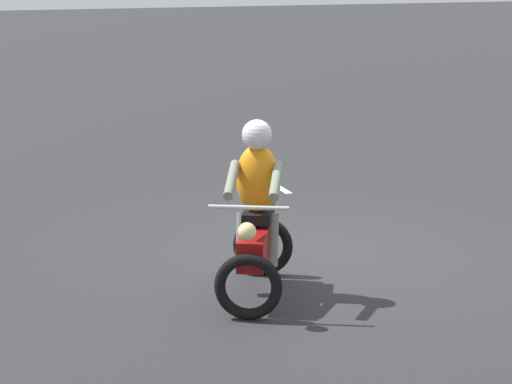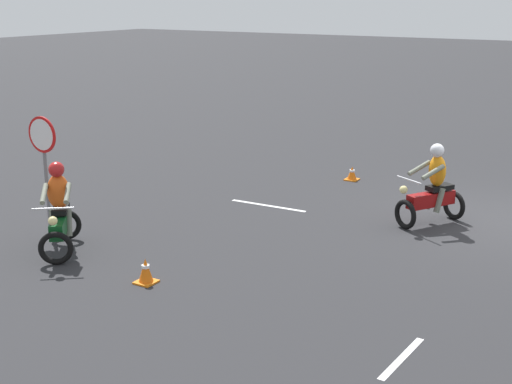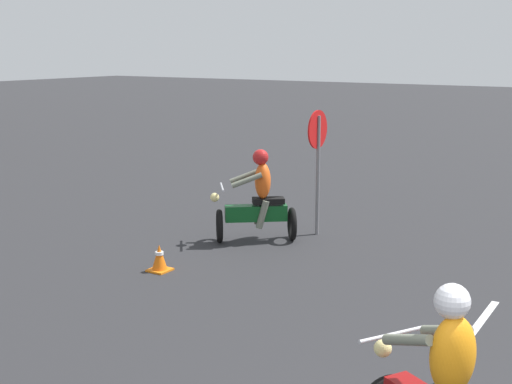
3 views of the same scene
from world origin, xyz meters
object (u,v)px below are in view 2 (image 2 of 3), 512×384
motorcycle_rider_foreground (433,189)px  stop_sign (44,151)px  traffic_cone_near_left (352,174)px  traffic_cone_mid_center (146,271)px  motorcycle_rider_background (59,213)px

motorcycle_rider_foreground → stop_sign: size_ratio=0.72×
traffic_cone_near_left → stop_sign: bearing=63.1°
traffic_cone_mid_center → stop_sign: bearing=-17.3°
stop_sign → traffic_cone_mid_center: bearing=162.7°
motorcycle_rider_foreground → traffic_cone_near_left: motorcycle_rider_foreground is taller
traffic_cone_near_left → traffic_cone_mid_center: (0.18, 7.82, 0.03)m
motorcycle_rider_foreground → motorcycle_rider_background: (5.25, 5.04, 0.00)m
stop_sign → traffic_cone_near_left: bearing=-116.9°
stop_sign → traffic_cone_near_left: stop_sign is taller
motorcycle_rider_foreground → stop_sign: 7.70m
stop_sign → traffic_cone_mid_center: size_ratio=5.43×
motorcycle_rider_foreground → traffic_cone_mid_center: 6.20m
motorcycle_rider_background → traffic_cone_near_left: (-2.45, -7.45, -0.56)m
stop_sign → traffic_cone_near_left: size_ratio=6.52×
traffic_cone_near_left → traffic_cone_mid_center: bearing=88.7°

